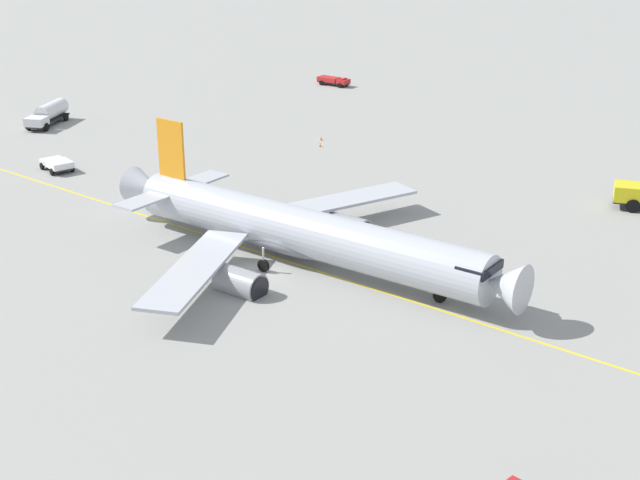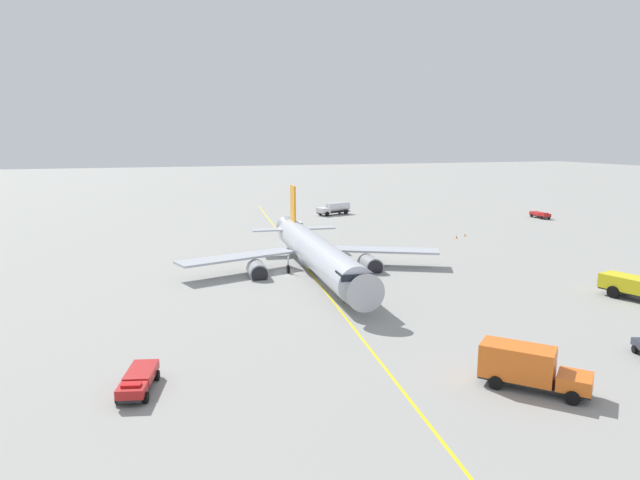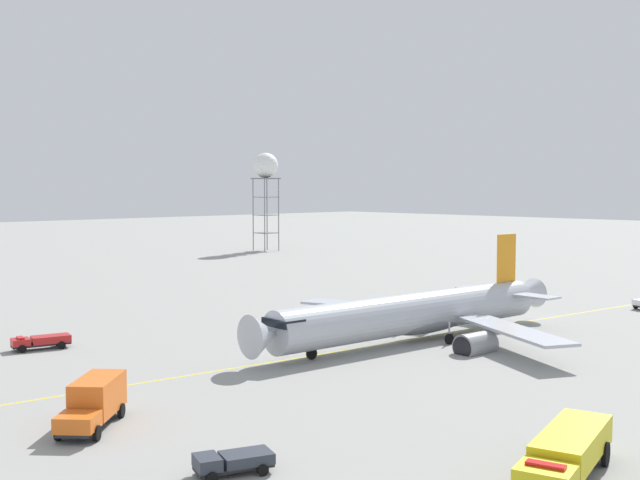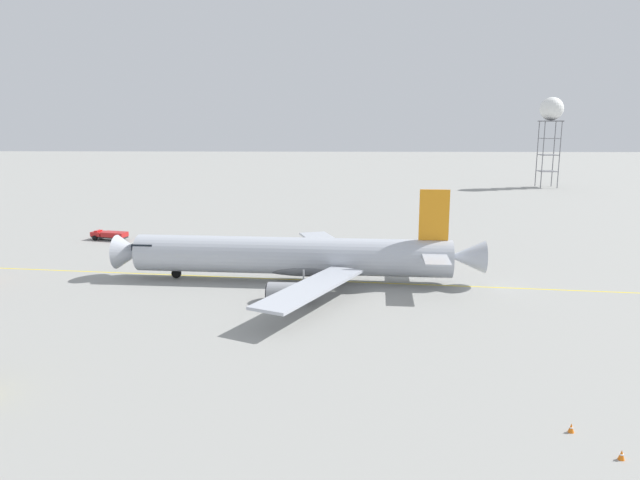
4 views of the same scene
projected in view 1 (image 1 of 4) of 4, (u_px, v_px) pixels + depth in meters
ground_plane at (263, 270)px, 78.76m from camera, size 600.00×600.00×0.00m
airliner_main at (299, 233)px, 79.43m from camera, size 41.72×36.61×11.07m
fuel_tanker_truck at (49, 113)px, 124.59m from camera, size 5.12×8.85×2.87m
pushback_tug_truck at (57, 164)px, 105.16m from camera, size 4.84×3.81×1.30m
ops_pickup_truck_extra at (334, 81)px, 148.39m from camera, size 5.50×2.44×1.41m
taxiway_centreline at (281, 259)px, 80.97m from camera, size 152.26×18.34×0.01m
safety_cone_near at (320, 145)px, 114.73m from camera, size 0.36×0.36×0.55m
safety_cone_mid at (321, 138)px, 117.66m from camera, size 0.36×0.36×0.55m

